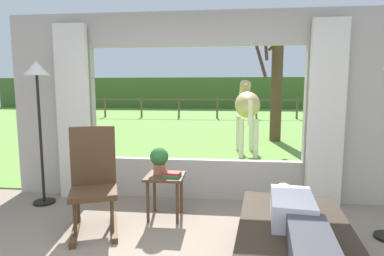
# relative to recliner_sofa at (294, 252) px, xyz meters

# --- Properties ---
(back_wall_with_window) EXTENTS (5.20, 0.12, 2.55)m
(back_wall_with_window) POSITION_rel_recliner_sofa_xyz_m (-0.98, 1.82, 1.03)
(back_wall_with_window) COLOR #ADA599
(back_wall_with_window) RESTS_ON ground_plane
(curtain_panel_left) EXTENTS (0.44, 0.10, 2.40)m
(curtain_panel_left) POSITION_rel_recliner_sofa_xyz_m (-2.67, 1.68, 0.98)
(curtain_panel_left) COLOR silver
(curtain_panel_left) RESTS_ON ground_plane
(curtain_panel_right) EXTENTS (0.44, 0.10, 2.40)m
(curtain_panel_right) POSITION_rel_recliner_sofa_xyz_m (0.71, 1.68, 0.98)
(curtain_panel_right) COLOR silver
(curtain_panel_right) RESTS_ON ground_plane
(outdoor_pasture_lawn) EXTENTS (36.00, 21.68, 0.02)m
(outdoor_pasture_lawn) POSITION_rel_recliner_sofa_xyz_m (-0.98, 12.72, -0.21)
(outdoor_pasture_lawn) COLOR olive
(outdoor_pasture_lawn) RESTS_ON ground_plane
(distant_hill_ridge) EXTENTS (36.00, 2.00, 2.40)m
(distant_hill_ridge) POSITION_rel_recliner_sofa_xyz_m (-0.98, 22.56, 0.98)
(distant_hill_ridge) COLOR #45672C
(distant_hill_ridge) RESTS_ON ground_plane
(recliner_sofa) EXTENTS (1.10, 1.80, 0.42)m
(recliner_sofa) POSITION_rel_recliner_sofa_xyz_m (0.00, 0.00, 0.00)
(recliner_sofa) COLOR black
(recliner_sofa) RESTS_ON ground_plane
(reclining_person) EXTENTS (0.41, 1.44, 0.22)m
(reclining_person) POSITION_rel_recliner_sofa_xyz_m (-0.00, -0.05, 0.30)
(reclining_person) COLOR silver
(reclining_person) RESTS_ON recliner_sofa
(rocking_chair) EXTENTS (0.67, 0.80, 1.12)m
(rocking_chair) POSITION_rel_recliner_sofa_xyz_m (-1.99, 0.72, 0.33)
(rocking_chair) COLOR #4C331E
(rocking_chair) RESTS_ON ground_plane
(side_table) EXTENTS (0.44, 0.44, 0.52)m
(side_table) POSITION_rel_recliner_sofa_xyz_m (-1.27, 1.08, 0.21)
(side_table) COLOR #4C331E
(side_table) RESTS_ON ground_plane
(potted_plant) EXTENTS (0.22, 0.22, 0.32)m
(potted_plant) POSITION_rel_recliner_sofa_xyz_m (-1.35, 1.14, 0.48)
(potted_plant) COLOR #9E6042
(potted_plant) RESTS_ON side_table
(book_stack) EXTENTS (0.22, 0.17, 0.06)m
(book_stack) POSITION_rel_recliner_sofa_xyz_m (-1.18, 1.02, 0.33)
(book_stack) COLOR #337247
(book_stack) RESTS_ON side_table
(floor_lamp_left) EXTENTS (0.32, 0.32, 1.88)m
(floor_lamp_left) POSITION_rel_recliner_sofa_xyz_m (-2.98, 1.38, 1.30)
(floor_lamp_left) COLOR black
(floor_lamp_left) RESTS_ON ground_plane
(horse) EXTENTS (0.61, 1.81, 1.73)m
(horse) POSITION_rel_recliner_sofa_xyz_m (-0.07, 4.93, 0.94)
(horse) COLOR tan
(horse) RESTS_ON outdoor_pasture_lawn
(pasture_tree) EXTENTS (1.31, 1.30, 3.50)m
(pasture_tree) POSITION_rel_recliner_sofa_xyz_m (0.87, 6.82, 1.48)
(pasture_tree) COLOR #4C3823
(pasture_tree) RESTS_ON outdoor_pasture_lawn
(pasture_fence_line) EXTENTS (16.10, 0.10, 1.10)m
(pasture_fence_line) POSITION_rel_recliner_sofa_xyz_m (-0.98, 13.73, 0.53)
(pasture_fence_line) COLOR brown
(pasture_fence_line) RESTS_ON outdoor_pasture_lawn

